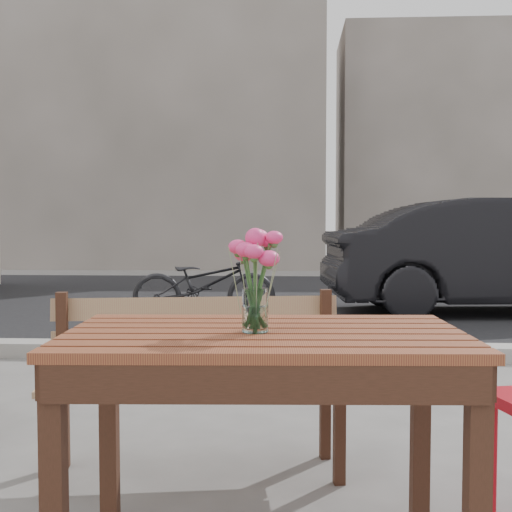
# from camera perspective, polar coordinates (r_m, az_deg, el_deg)

# --- Properties ---
(street) EXTENTS (30.00, 8.12, 0.12)m
(street) POSITION_cam_1_polar(r_m,az_deg,el_deg) (7.34, 1.55, -5.46)
(street) COLOR black
(street) RESTS_ON ground
(backdrop_buildings) EXTENTS (15.50, 4.00, 8.00)m
(backdrop_buildings) POSITION_cam_1_polar(r_m,az_deg,el_deg) (16.78, 3.01, 11.54)
(backdrop_buildings) COLOR slate
(backdrop_buildings) RESTS_ON ground
(main_table) EXTENTS (1.28, 0.78, 0.77)m
(main_table) POSITION_cam_1_polar(r_m,az_deg,el_deg) (2.06, 0.77, -10.14)
(main_table) COLOR maroon
(main_table) RESTS_ON ground
(main_bench) EXTENTS (1.36, 0.58, 0.82)m
(main_bench) POSITION_cam_1_polar(r_m,az_deg,el_deg) (2.92, -5.30, -9.17)
(main_bench) COLOR #A47354
(main_bench) RESTS_ON ground
(main_vase) EXTENTS (0.18, 0.18, 0.32)m
(main_vase) POSITION_cam_1_polar(r_m,az_deg,el_deg) (1.99, -0.08, -1.04)
(main_vase) COLOR white
(main_vase) RESTS_ON main_table
(parked_car) EXTENTS (4.31, 1.79, 1.39)m
(parked_car) POSITION_cam_1_polar(r_m,az_deg,el_deg) (8.40, 20.72, -0.04)
(parked_car) COLOR black
(parked_car) RESTS_ON ground
(bicycle) EXTENTS (1.66, 0.77, 0.84)m
(bicycle) POSITION_cam_1_polar(r_m,az_deg,el_deg) (7.25, -4.62, -2.47)
(bicycle) COLOR black
(bicycle) RESTS_ON ground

